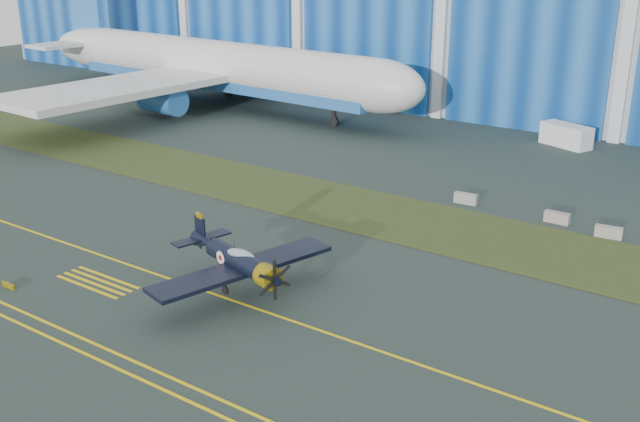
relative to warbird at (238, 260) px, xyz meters
The scene contains 13 objects.
ground 10.29m from the warbird, 24.50° to the left, with size 260.00×260.00×0.00m, color #2B3935.
grass_median 20.45m from the warbird, 63.36° to the left, with size 260.00×10.00×0.02m, color #475128.
taxiway_centreline 9.46m from the warbird, ahead, with size 200.00×0.20×0.02m, color yellow.
edge_line_far 13.27m from the warbird, 45.77° to the right, with size 80.00×0.20×0.02m, color yellow.
hold_short_ladder 10.03m from the warbird, 156.05° to the right, with size 6.00×2.40×0.02m, color yellow, non-canonical shape.
guard_board_left 15.26m from the warbird, 148.67° to the right, with size 1.20×0.15×0.35m, color yellow.
warbird is the anchor object (origin of this frame).
jetliner 60.10m from the warbird, 133.43° to the left, with size 74.93×64.72×24.94m.
shipping_container 48.90m from the warbird, 83.92° to the left, with size 5.59×2.23×2.42m, color white.
cart 72.49m from the warbird, 136.61° to the left, with size 1.93×1.16×1.16m, color silver.
barrier_a 25.08m from the warbird, 80.02° to the left, with size 2.00×0.60×0.90m, color gray.
barrier_b 27.43m from the warbird, 63.28° to the left, with size 2.00×0.60×0.90m, color gray.
barrier_c 28.85m from the warbird, 54.88° to the left, with size 2.00×0.60×0.90m, color gray.
Camera 1 is at (19.84, -36.39, 21.19)m, focal length 42.00 mm.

